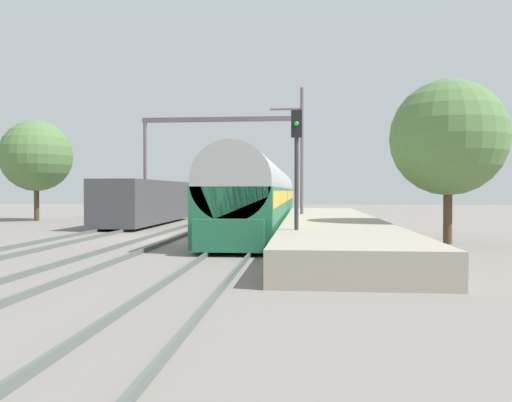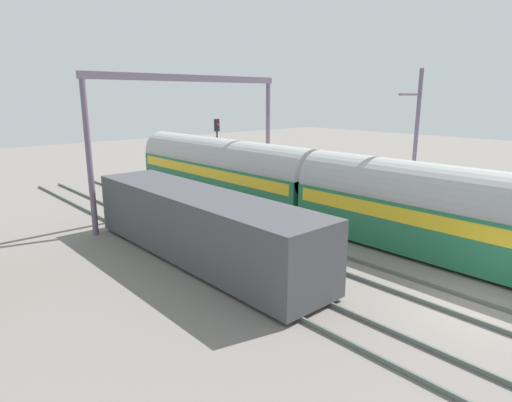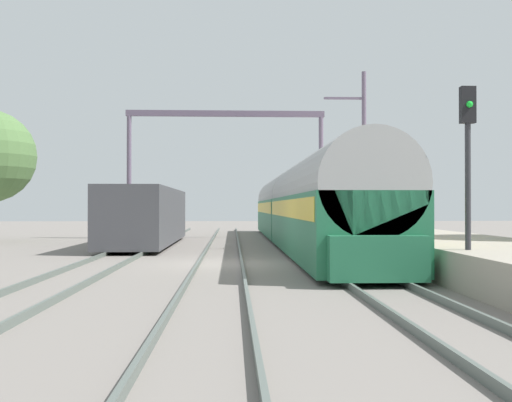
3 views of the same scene
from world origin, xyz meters
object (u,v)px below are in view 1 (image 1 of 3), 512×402
Objects in this scene: freight_car at (146,202)px; railway_signal_far at (297,179)px; passenger_train at (265,194)px; person_crossing at (286,207)px; railway_signal_near at (296,163)px; catenary_gantry at (220,146)px.

railway_signal_far is (9.70, 11.68, 1.77)m from freight_car.
person_crossing is at bearing 72.61° from passenger_train.
railway_signal_near is at bearing -82.05° from passenger_train.
railway_signal_far is (-0.35, 27.48, 0.10)m from railway_signal_near.
catenary_gantry reaches higher than freight_car.
railway_signal_near is (1.00, -20.22, 2.11)m from person_crossing.
freight_car is 1.07× the size of catenary_gantry.
railway_signal_far is at bearing 43.15° from catenary_gantry.
catenary_gantry is at bearing 123.71° from passenger_train.
railway_signal_far reaches higher than person_crossing.
catenary_gantry is at bearing -136.85° from railway_signal_far.
railway_signal_far is at bearing -119.63° from person_crossing.
freight_car is 7.51× the size of person_crossing.
railway_signal_far reaches higher than freight_car.
passenger_train is at bearing 48.14° from person_crossing.
catenary_gantry is (3.89, 6.23, 4.13)m from freight_car.
catenary_gantry reaches higher than person_crossing.
passenger_train is 7.90m from catenary_gantry.
railway_signal_near is 23.01m from catenary_gantry.
freight_car is (-7.78, -0.40, -0.50)m from passenger_train.
railway_signal_near reaches higher than freight_car.
catenary_gantry is (-6.15, 22.03, 2.46)m from railway_signal_near.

